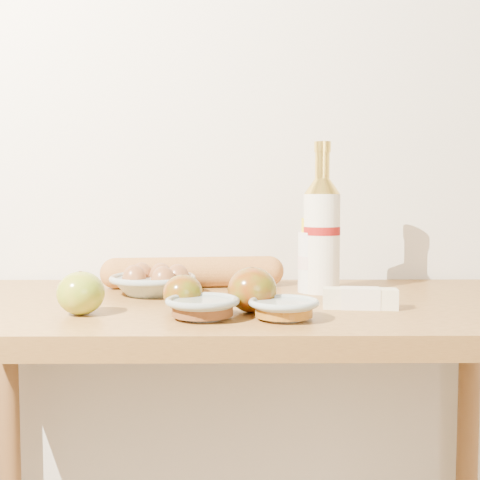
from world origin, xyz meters
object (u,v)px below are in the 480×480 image
(table, at_px, (240,363))
(bourbon_bottle, at_px, (322,232))
(baguette, at_px, (193,272))
(cream_bottle, at_px, (316,258))
(egg_bowl, at_px, (154,282))

(table, relative_size, bourbon_bottle, 3.81)
(baguette, bearing_deg, bourbon_bottle, -22.25)
(cream_bottle, distance_m, egg_bowl, 0.34)
(bourbon_bottle, relative_size, baguette, 0.76)
(table, relative_size, egg_bowl, 5.20)
(cream_bottle, xyz_separation_m, egg_bowl, (-0.34, -0.03, -0.05))
(bourbon_bottle, bearing_deg, egg_bowl, 165.66)
(table, xyz_separation_m, bourbon_bottle, (0.17, 0.10, 0.25))
(bourbon_bottle, distance_m, baguette, 0.30)
(egg_bowl, bearing_deg, bourbon_bottle, 3.77)
(cream_bottle, relative_size, egg_bowl, 0.68)
(egg_bowl, distance_m, baguette, 0.12)
(cream_bottle, height_order, egg_bowl, cream_bottle)
(bourbon_bottle, height_order, cream_bottle, bourbon_bottle)
(cream_bottle, bearing_deg, baguette, 158.26)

